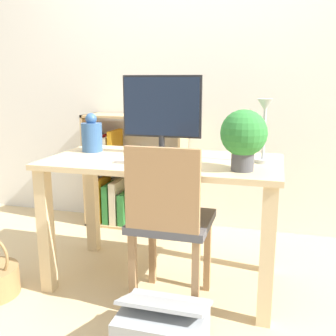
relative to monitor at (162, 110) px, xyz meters
The scene contains 11 objects.
ground_plane 1.01m from the monitor, 70.34° to the right, with size 10.00×10.00×0.00m, color #CCB284.
wall_back 0.91m from the monitor, 86.89° to the left, with size 8.00×0.05×2.60m.
desk 0.43m from the monitor, 70.34° to the right, with size 1.30×0.68×0.74m.
monitor is the anchor object (origin of this frame).
keyboard 0.35m from the monitor, 85.27° to the right, with size 0.38×0.15×0.02m.
vase 0.47m from the monitor, behind, with size 0.13×0.13×0.24m.
desk_lamp 0.60m from the monitor, 12.73° to the right, with size 0.10×0.19×0.34m.
potted_plant 0.59m from the monitor, 31.12° to the right, with size 0.23×0.23×0.30m.
chair 0.67m from the monitor, 68.78° to the right, with size 0.40×0.40×0.88m.
bookshelf 1.08m from the monitor, 129.53° to the left, with size 0.80×0.28×0.91m.
storage_box 1.19m from the monitor, 73.40° to the right, with size 0.38×0.36×0.27m.
Camera 1 is at (0.61, -2.07, 1.18)m, focal length 42.00 mm.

